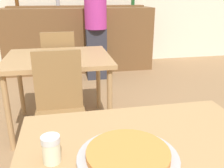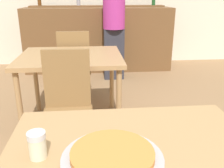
{
  "view_description": "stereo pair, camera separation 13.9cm",
  "coord_description": "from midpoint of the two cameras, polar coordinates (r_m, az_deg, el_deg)",
  "views": [
    {
      "loc": [
        -0.3,
        -0.74,
        1.33
      ],
      "look_at": [
        -0.05,
        0.55,
        0.86
      ],
      "focal_mm": 40.0,
      "sensor_mm": 36.0,
      "label": 1
    },
    {
      "loc": [
        -0.17,
        -0.76,
        1.33
      ],
      "look_at": [
        -0.05,
        0.55,
        0.86
      ],
      "focal_mm": 40.0,
      "sensor_mm": 36.0,
      "label": 2
    }
  ],
  "objects": [
    {
      "name": "person_standing",
      "position": [
        4.0,
        -4.77,
        14.05
      ],
      "size": [
        0.34,
        0.34,
        1.71
      ],
      "color": "#2D2D38",
      "rests_on": "ground_plane"
    },
    {
      "name": "chair_far_side_back",
      "position": [
        3.15,
        -13.16,
        4.32
      ],
      "size": [
        0.4,
        0.4,
        0.92
      ],
      "rotation": [
        0.0,
        0.0,
        3.14
      ],
      "color": "olive",
      "rests_on": "ground_plane"
    },
    {
      "name": "cheese_shaker",
      "position": [
        0.96,
        -17.93,
        -14.08
      ],
      "size": [
        0.07,
        0.07,
        0.1
      ],
      "color": "beige",
      "rests_on": "dining_table_near"
    },
    {
      "name": "chair_far_side_front",
      "position": [
        2.03,
        -13.83,
        -4.49
      ],
      "size": [
        0.4,
        0.4,
        0.92
      ],
      "color": "olive",
      "rests_on": "ground_plane"
    },
    {
      "name": "dining_table_far",
      "position": [
        2.54,
        -13.71,
        4.27
      ],
      "size": [
        1.01,
        0.86,
        0.76
      ],
      "color": "#A87F51",
      "rests_on": "ground_plane"
    },
    {
      "name": "bar_counter",
      "position": [
        4.6,
        -8.3,
        9.97
      ],
      "size": [
        2.6,
        0.56,
        1.11
      ],
      "color": "brown",
      "rests_on": "ground_plane"
    },
    {
      "name": "pizza_tray",
      "position": [
        0.95,
        -0.67,
        -16.09
      ],
      "size": [
        0.38,
        0.38,
        0.04
      ],
      "color": "#A3A3A8",
      "rests_on": "dining_table_near"
    },
    {
      "name": "bar_back_shelf",
      "position": [
        4.68,
        -8.74,
        17.56
      ],
      "size": [
        2.39,
        0.24,
        0.33
      ],
      "color": "brown",
      "rests_on": "bar_counter"
    }
  ]
}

